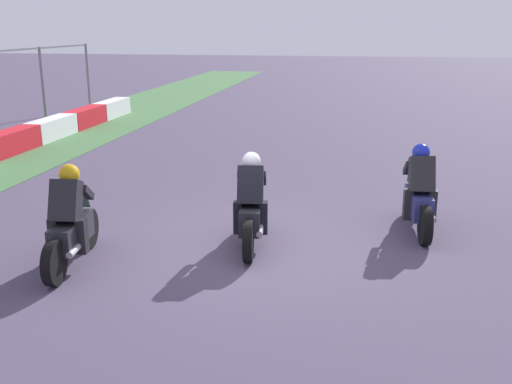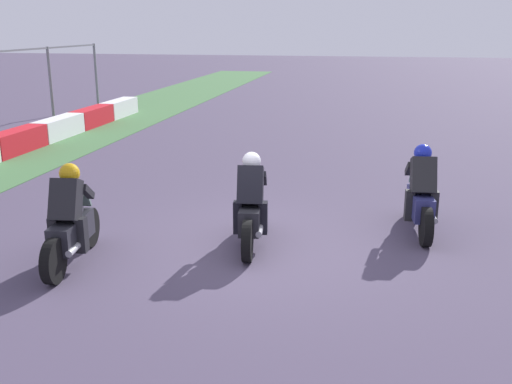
% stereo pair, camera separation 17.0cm
% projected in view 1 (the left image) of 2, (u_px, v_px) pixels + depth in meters
% --- Properties ---
extents(ground_plane, '(120.00, 120.00, 0.00)m').
position_uv_depth(ground_plane, '(258.00, 247.00, 9.46)').
color(ground_plane, '#4A4056').
extents(rider_lane_a, '(2.04, 0.56, 1.51)m').
position_uv_depth(rider_lane_a, '(419.00, 196.00, 10.05)').
color(rider_lane_a, black).
rests_on(rider_lane_a, ground_plane).
extents(rider_lane_b, '(2.04, 0.58, 1.51)m').
position_uv_depth(rider_lane_b, '(251.00, 208.00, 9.39)').
color(rider_lane_b, black).
rests_on(rider_lane_b, ground_plane).
extents(rider_lane_c, '(2.04, 0.58, 1.51)m').
position_uv_depth(rider_lane_c, '(71.00, 225.00, 8.58)').
color(rider_lane_c, black).
rests_on(rider_lane_c, ground_plane).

